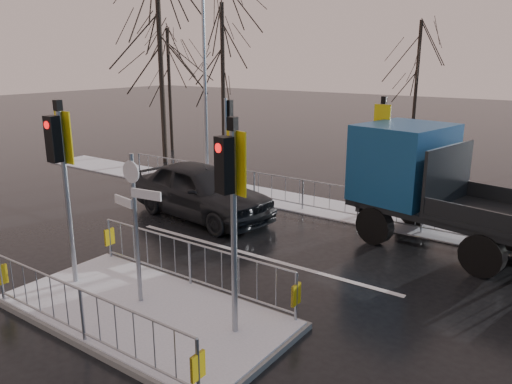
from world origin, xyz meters
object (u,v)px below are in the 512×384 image
Objects in this scene: car_far_lane at (202,190)px; street_lamp_left at (206,70)px; traffic_island at (143,297)px; flatbed_truck at (435,184)px.

car_far_lane is 6.27m from street_lamp_left.
street_lamp_left is (-6.42, 9.49, 4.10)m from traffic_island.
street_lamp_left is (-3.17, 4.02, 3.61)m from car_far_lane.
car_far_lane is at bearing -51.76° from street_lamp_left.
traffic_island is at bearing -115.53° from flatbed_truck.
flatbed_truck is at bearing -12.51° from street_lamp_left.
street_lamp_left reaches higher than car_far_lane.
traffic_island is 0.73× the size of street_lamp_left.
traffic_island is 8.19m from flatbed_truck.
traffic_island is at bearing -55.93° from street_lamp_left.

